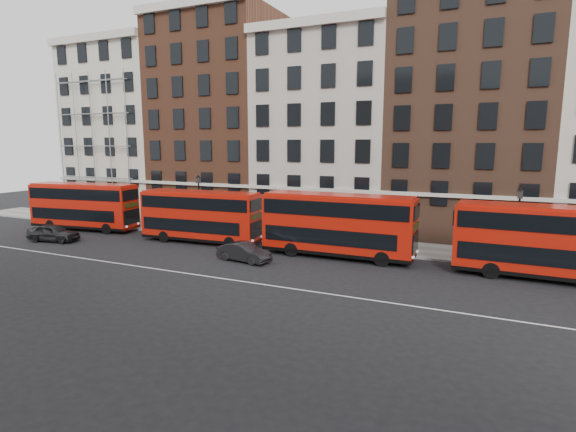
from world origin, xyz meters
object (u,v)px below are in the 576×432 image
at_px(bus_a, 84,205).
at_px(car_rear, 53,233).
at_px(bus_b, 200,215).
at_px(car_front, 244,252).
at_px(bus_d, 549,241).
at_px(bus_c, 337,224).

distance_m(bus_a, car_rear, 5.40).
xyz_separation_m(bus_a, bus_b, (13.52, 0.00, -0.08)).
relative_size(car_rear, car_front, 1.09).
relative_size(bus_a, bus_b, 1.04).
distance_m(bus_b, bus_d, 25.56).
relative_size(bus_a, bus_c, 0.98).
bearing_deg(bus_d, bus_b, -178.88).
height_order(bus_a, car_rear, bus_a).
bearing_deg(bus_d, bus_c, -178.88).
xyz_separation_m(bus_b, car_front, (6.39, -3.82, -1.67)).
height_order(bus_a, bus_d, bus_d).
height_order(car_rear, car_front, car_rear).
xyz_separation_m(bus_b, bus_d, (25.56, 0.00, 0.13)).
bearing_deg(bus_c, bus_d, -0.38).
relative_size(bus_d, car_front, 2.72).
height_order(bus_b, car_rear, bus_b).
bearing_deg(bus_b, bus_d, -3.25).
height_order(bus_b, bus_c, bus_c).
bearing_deg(bus_a, car_rear, -77.25).
distance_m(bus_b, car_front, 7.63).
relative_size(bus_c, car_rear, 2.53).
relative_size(bus_c, bus_d, 1.01).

